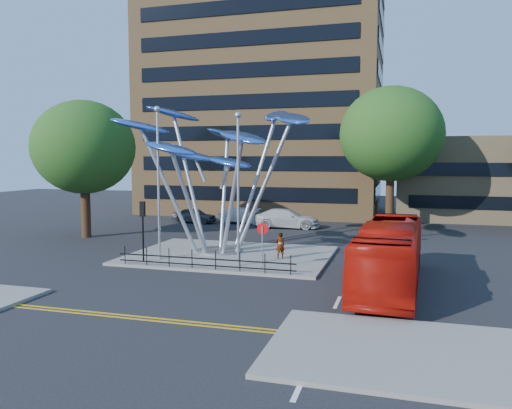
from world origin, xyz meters
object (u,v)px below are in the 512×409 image
(no_entry_sign_island, at_px, (263,238))
(street_lamp_right, at_px, (238,175))
(parked_car_mid, at_px, (243,216))
(red_bus, at_px, (390,255))
(tree_left, at_px, (84,148))
(street_lamp_left, at_px, (158,169))
(parked_car_right, at_px, (287,218))
(leaf_sculpture, at_px, (217,144))
(parked_car_left, at_px, (195,215))
(traffic_light_island, at_px, (143,218))
(tree_right, at_px, (391,134))
(pedestrian, at_px, (280,245))

(no_entry_sign_island, bearing_deg, street_lamp_right, 162.13)
(no_entry_sign_island, bearing_deg, parked_car_mid, 110.77)
(red_bus, distance_m, parked_car_mid, 23.95)
(tree_left, distance_m, street_lamp_left, 11.60)
(street_lamp_right, height_order, parked_car_right, street_lamp_right)
(tree_left, height_order, leaf_sculpture, tree_left)
(red_bus, bearing_deg, parked_car_left, 136.30)
(red_bus, bearing_deg, street_lamp_right, 170.04)
(traffic_light_island, relative_size, red_bus, 0.31)
(traffic_light_island, distance_m, no_entry_sign_island, 7.05)
(tree_right, distance_m, pedestrian, 18.80)
(tree_left, bearing_deg, traffic_light_island, -39.81)
(leaf_sculpture, xyz_separation_m, street_lamp_left, (-2.43, -3.18, -1.52))
(no_entry_sign_island, xyz_separation_m, parked_car_left, (-11.49, 17.69, -1.13))
(street_lamp_left, bearing_deg, parked_car_right, 75.71)
(street_lamp_right, bearing_deg, street_lamp_left, 174.29)
(tree_left, xyz_separation_m, street_lamp_right, (14.50, -7.00, -1.70))
(tree_left, xyz_separation_m, parked_car_left, (4.51, 10.20, -6.11))
(tree_right, distance_m, street_lamp_right, 20.64)
(street_lamp_left, distance_m, pedestrian, 8.32)
(traffic_light_island, bearing_deg, parked_car_right, 74.93)
(tree_left, bearing_deg, parked_car_left, 66.15)
(parked_car_mid, bearing_deg, street_lamp_left, -177.77)
(pedestrian, bearing_deg, tree_right, -132.74)
(pedestrian, height_order, parked_car_mid, pedestrian)
(street_lamp_right, distance_m, parked_car_right, 16.83)
(tree_left, bearing_deg, street_lamp_left, -34.38)
(red_bus, bearing_deg, tree_left, 161.49)
(tree_left, bearing_deg, no_entry_sign_island, -25.07)
(tree_left, height_order, red_bus, tree_left)
(street_lamp_left, bearing_deg, no_entry_sign_island, -8.61)
(tree_right, bearing_deg, tree_left, -151.39)
(tree_left, relative_size, parked_car_mid, 2.34)
(leaf_sculpture, bearing_deg, traffic_light_island, -125.04)
(no_entry_sign_island, height_order, pedestrian, no_entry_sign_island)
(street_lamp_right, height_order, parked_car_left, street_lamp_right)
(tree_right, height_order, parked_car_left, tree_right)
(parked_car_left, height_order, parked_car_right, parked_car_right)
(pedestrian, bearing_deg, red_bus, 121.57)
(street_lamp_right, distance_m, pedestrian, 5.21)
(traffic_light_island, relative_size, parked_car_left, 0.85)
(traffic_light_island, bearing_deg, street_lamp_right, 5.19)
(pedestrian, distance_m, parked_car_mid, 16.96)
(leaf_sculpture, distance_m, street_lamp_right, 4.83)
(street_lamp_right, bearing_deg, parked_car_left, 120.14)
(leaf_sculpture, bearing_deg, parked_car_mid, 101.57)
(parked_car_right, bearing_deg, leaf_sculpture, 168.96)
(red_bus, xyz_separation_m, parked_car_left, (-17.99, 19.03, -0.84))
(parked_car_right, bearing_deg, no_entry_sign_island, -175.42)
(leaf_sculpture, height_order, traffic_light_island, leaf_sculpture)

